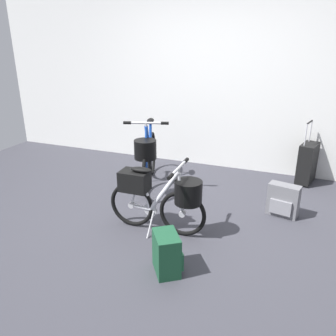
{
  "coord_description": "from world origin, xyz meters",
  "views": [
    {
      "loc": [
        1.21,
        -2.77,
        1.79
      ],
      "look_at": [
        0.0,
        0.29,
        0.55
      ],
      "focal_mm": 36.24,
      "sensor_mm": 36.0,
      "label": 1
    }
  ],
  "objects": [
    {
      "name": "ground_plane",
      "position": [
        0.0,
        0.0,
        0.0
      ],
      "size": [
        7.1,
        7.1,
        0.0
      ],
      "primitive_type": "plane",
      "color": "#38383F"
    },
    {
      "name": "folding_bike_foreground",
      "position": [
        0.06,
        -0.04,
        0.39
      ],
      "size": [
        1.01,
        0.53,
        0.72
      ],
      "color": "black",
      "rests_on": "ground_plane"
    },
    {
      "name": "display_bike_left",
      "position": [
        -0.5,
        0.9,
        0.42
      ],
      "size": [
        0.57,
        1.25,
        0.91
      ],
      "color": "black",
      "rests_on": "ground_plane"
    },
    {
      "name": "backpack_on_floor",
      "position": [
        0.35,
        -0.61,
        0.17
      ],
      "size": [
        0.31,
        0.33,
        0.35
      ],
      "color": "#19472D",
      "rests_on": "ground_plane"
    },
    {
      "name": "rolling_suitcase",
      "position": [
        1.38,
        1.8,
        0.28
      ],
      "size": [
        0.26,
        0.39,
        0.83
      ],
      "color": "black",
      "rests_on": "ground_plane"
    },
    {
      "name": "back_wall",
      "position": [
        0.0,
        2.06,
        1.57
      ],
      "size": [
        7.1,
        0.1,
        3.14
      ],
      "primitive_type": "cube",
      "color": "white",
      "rests_on": "ground_plane"
    },
    {
      "name": "handbag_on_floor",
      "position": [
        1.16,
        0.74,
        0.17
      ],
      "size": [
        0.35,
        0.23,
        0.35
      ],
      "color": "slate",
      "rests_on": "ground_plane"
    }
  ]
}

